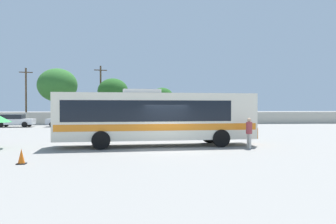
{
  "coord_description": "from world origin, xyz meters",
  "views": [
    {
      "loc": [
        -1.84,
        -19.35,
        2.38
      ],
      "look_at": [
        0.44,
        4.11,
        2.03
      ],
      "focal_mm": 37.07,
      "sensor_mm": 36.0,
      "label": 1
    }
  ],
  "objects_px": {
    "parked_car_leftmost_white": "(15,120)",
    "parked_car_third_grey": "(117,120)",
    "roadside_tree_midright": "(162,97)",
    "coach_bus_cream_orange": "(154,116)",
    "traffic_cone_on_apron": "(21,157)",
    "utility_pole_far": "(26,95)",
    "parked_car_second_silver": "(65,120)",
    "roadside_tree_midleft": "(113,91)",
    "attendant_by_bus_door": "(249,131)",
    "roadside_tree_left": "(57,85)",
    "utility_pole_near": "(101,93)",
    "parked_car_rightmost_grey": "(163,120)"
  },
  "relations": [
    {
      "from": "parked_car_leftmost_white",
      "to": "parked_car_third_grey",
      "type": "relative_size",
      "value": 1.01
    },
    {
      "from": "parked_car_third_grey",
      "to": "roadside_tree_midright",
      "type": "bearing_deg",
      "value": 53.27
    },
    {
      "from": "coach_bus_cream_orange",
      "to": "parked_car_third_grey",
      "type": "xyz_separation_m",
      "value": [
        -3.32,
        21.44,
        -1.06
      ]
    },
    {
      "from": "roadside_tree_midright",
      "to": "traffic_cone_on_apron",
      "type": "bearing_deg",
      "value": -103.75
    },
    {
      "from": "utility_pole_far",
      "to": "traffic_cone_on_apron",
      "type": "relative_size",
      "value": 12.19
    },
    {
      "from": "parked_car_second_silver",
      "to": "coach_bus_cream_orange",
      "type": "bearing_deg",
      "value": -66.18
    },
    {
      "from": "parked_car_leftmost_white",
      "to": "roadside_tree_midleft",
      "type": "bearing_deg",
      "value": 35.02
    },
    {
      "from": "parked_car_leftmost_white",
      "to": "coach_bus_cream_orange",
      "type": "bearing_deg",
      "value": -54.44
    },
    {
      "from": "coach_bus_cream_orange",
      "to": "parked_car_leftmost_white",
      "type": "xyz_separation_m",
      "value": [
        -15.19,
        21.25,
        -1.05
      ]
    },
    {
      "from": "parked_car_second_silver",
      "to": "utility_pole_far",
      "type": "relative_size",
      "value": 0.55
    },
    {
      "from": "attendant_by_bus_door",
      "to": "roadside_tree_left",
      "type": "relative_size",
      "value": 0.22
    },
    {
      "from": "parked_car_second_silver",
      "to": "utility_pole_near",
      "type": "distance_m",
      "value": 9.13
    },
    {
      "from": "coach_bus_cream_orange",
      "to": "parked_car_second_silver",
      "type": "bearing_deg",
      "value": 113.82
    },
    {
      "from": "coach_bus_cream_orange",
      "to": "roadside_tree_left",
      "type": "bearing_deg",
      "value": 111.81
    },
    {
      "from": "parked_car_third_grey",
      "to": "utility_pole_near",
      "type": "height_order",
      "value": "utility_pole_near"
    },
    {
      "from": "roadside_tree_left",
      "to": "roadside_tree_midleft",
      "type": "distance_m",
      "value": 8.35
    },
    {
      "from": "roadside_tree_midleft",
      "to": "parked_car_second_silver",
      "type": "bearing_deg",
      "value": -124.74
    },
    {
      "from": "attendant_by_bus_door",
      "to": "roadside_tree_left",
      "type": "bearing_deg",
      "value": 118.43
    },
    {
      "from": "utility_pole_near",
      "to": "utility_pole_far",
      "type": "xyz_separation_m",
      "value": [
        -10.31,
        0.1,
        -0.2
      ]
    },
    {
      "from": "parked_car_leftmost_white",
      "to": "roadside_tree_midleft",
      "type": "height_order",
      "value": "roadside_tree_midleft"
    },
    {
      "from": "parked_car_rightmost_grey",
      "to": "traffic_cone_on_apron",
      "type": "height_order",
      "value": "parked_car_rightmost_grey"
    },
    {
      "from": "coach_bus_cream_orange",
      "to": "parked_car_rightmost_grey",
      "type": "bearing_deg",
      "value": 83.69
    },
    {
      "from": "coach_bus_cream_orange",
      "to": "parked_car_rightmost_grey",
      "type": "relative_size",
      "value": 2.75
    },
    {
      "from": "parked_car_second_silver",
      "to": "parked_car_rightmost_grey",
      "type": "relative_size",
      "value": 0.99
    },
    {
      "from": "parked_car_leftmost_white",
      "to": "utility_pole_near",
      "type": "distance_m",
      "value": 12.6
    },
    {
      "from": "utility_pole_near",
      "to": "roadside_tree_midleft",
      "type": "xyz_separation_m",
      "value": [
        1.73,
        -0.14,
        0.3
      ]
    },
    {
      "from": "parked_car_second_silver",
      "to": "roadside_tree_midright",
      "type": "height_order",
      "value": "roadside_tree_midright"
    },
    {
      "from": "utility_pole_far",
      "to": "roadside_tree_left",
      "type": "xyz_separation_m",
      "value": [
        3.94,
        1.6,
        1.44
      ]
    },
    {
      "from": "parked_car_second_silver",
      "to": "utility_pole_far",
      "type": "bearing_deg",
      "value": 131.22
    },
    {
      "from": "roadside_tree_midright",
      "to": "parked_car_third_grey",
      "type": "bearing_deg",
      "value": -126.73
    },
    {
      "from": "roadside_tree_left",
      "to": "traffic_cone_on_apron",
      "type": "bearing_deg",
      "value": -80.07
    },
    {
      "from": "parked_car_rightmost_grey",
      "to": "parked_car_leftmost_white",
      "type": "bearing_deg",
      "value": 179.91
    },
    {
      "from": "roadside_tree_midleft",
      "to": "attendant_by_bus_door",
      "type": "bearing_deg",
      "value": -72.76
    },
    {
      "from": "coach_bus_cream_orange",
      "to": "parked_car_second_silver",
      "type": "relative_size",
      "value": 2.79
    },
    {
      "from": "attendant_by_bus_door",
      "to": "roadside_tree_left",
      "type": "distance_m",
      "value": 37.3
    },
    {
      "from": "coach_bus_cream_orange",
      "to": "parked_car_third_grey",
      "type": "height_order",
      "value": "coach_bus_cream_orange"
    },
    {
      "from": "parked_car_rightmost_grey",
      "to": "roadside_tree_midright",
      "type": "bearing_deg",
      "value": 86.22
    },
    {
      "from": "coach_bus_cream_orange",
      "to": "traffic_cone_on_apron",
      "type": "distance_m",
      "value": 8.58
    },
    {
      "from": "parked_car_third_grey",
      "to": "utility_pole_far",
      "type": "xyz_separation_m",
      "value": [
        -12.94,
        7.74,
        3.31
      ]
    },
    {
      "from": "parked_car_second_silver",
      "to": "roadside_tree_midleft",
      "type": "height_order",
      "value": "roadside_tree_midleft"
    },
    {
      "from": "traffic_cone_on_apron",
      "to": "parked_car_rightmost_grey",
      "type": "bearing_deg",
      "value": 73.26
    },
    {
      "from": "utility_pole_near",
      "to": "traffic_cone_on_apron",
      "type": "height_order",
      "value": "utility_pole_near"
    },
    {
      "from": "roadside_tree_left",
      "to": "traffic_cone_on_apron",
      "type": "height_order",
      "value": "roadside_tree_left"
    },
    {
      "from": "parked_car_leftmost_white",
      "to": "roadside_tree_midright",
      "type": "height_order",
      "value": "roadside_tree_midright"
    },
    {
      "from": "coach_bus_cream_orange",
      "to": "utility_pole_near",
      "type": "bearing_deg",
      "value": 101.57
    },
    {
      "from": "coach_bus_cream_orange",
      "to": "roadside_tree_midleft",
      "type": "relative_size",
      "value": 1.88
    },
    {
      "from": "utility_pole_far",
      "to": "roadside_tree_left",
      "type": "bearing_deg",
      "value": 22.03
    },
    {
      "from": "attendant_by_bus_door",
      "to": "parked_car_third_grey",
      "type": "distance_m",
      "value": 24.78
    },
    {
      "from": "parked_car_second_silver",
      "to": "roadside_tree_left",
      "type": "relative_size",
      "value": 0.54
    },
    {
      "from": "parked_car_third_grey",
      "to": "roadside_tree_midleft",
      "type": "xyz_separation_m",
      "value": [
        -0.91,
        7.5,
        3.81
      ]
    }
  ]
}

